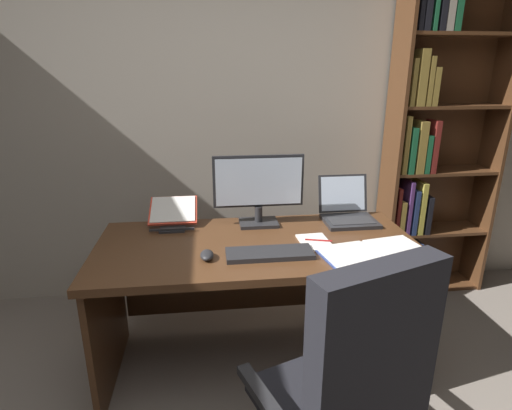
{
  "coord_description": "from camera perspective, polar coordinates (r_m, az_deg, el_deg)",
  "views": [
    {
      "loc": [
        -0.22,
        -0.82,
        1.61
      ],
      "look_at": [
        0.01,
        1.07,
        0.98
      ],
      "focal_mm": 28.75,
      "sensor_mm": 36.0,
      "label": 1
    }
  ],
  "objects": [
    {
      "name": "keyboard",
      "position": [
        1.99,
        1.9,
        -6.75
      ],
      "size": [
        0.42,
        0.15,
        0.02
      ],
      "primitive_type": "cube",
      "color": "#232326",
      "rests_on": "desk"
    },
    {
      "name": "monitor",
      "position": [
        2.32,
        0.35,
        2.12
      ],
      "size": [
        0.51,
        0.16,
        0.41
      ],
      "color": "#232326",
      "rests_on": "desk"
    },
    {
      "name": "desk",
      "position": [
        2.29,
        -0.03,
        -9.17
      ],
      "size": [
        1.66,
        0.78,
        0.76
      ],
      "color": "#4C2D19",
      "rests_on": "ground"
    },
    {
      "name": "computer_mouse",
      "position": [
        1.97,
        -6.84,
        -6.94
      ],
      "size": [
        0.06,
        0.1,
        0.04
      ],
      "primitive_type": "ellipsoid",
      "color": "#232326",
      "rests_on": "desk"
    },
    {
      "name": "pen",
      "position": [
        2.15,
        8.7,
        -4.86
      ],
      "size": [
        0.14,
        0.05,
        0.01
      ],
      "primitive_type": "cylinder",
      "rotation": [
        0.0,
        1.57,
        -0.28
      ],
      "color": "maroon",
      "rests_on": "notepad"
    },
    {
      "name": "wall_back",
      "position": [
        2.93,
        -2.66,
        12.11
      ],
      "size": [
        5.1,
        0.12,
        2.59
      ],
      "primitive_type": "cube",
      "color": "#A89E8E",
      "rests_on": "ground"
    },
    {
      "name": "notepad",
      "position": [
        2.15,
        8.18,
        -5.11
      ],
      "size": [
        0.16,
        0.22,
        0.01
      ],
      "primitive_type": "cube",
      "rotation": [
        0.0,
        0.0,
        0.06
      ],
      "color": "silver",
      "rests_on": "desk"
    },
    {
      "name": "bookshelf",
      "position": [
        3.16,
        23.12,
        7.97
      ],
      "size": [
        0.78,
        0.27,
        2.29
      ],
      "color": "#4C2D19",
      "rests_on": "ground"
    },
    {
      "name": "office_chair",
      "position": [
        1.69,
        12.36,
        -25.61
      ],
      "size": [
        0.7,
        0.63,
        1.06
      ],
      "rotation": [
        0.0,
        0.0,
        0.35
      ],
      "color": "#232326",
      "rests_on": "ground"
    },
    {
      "name": "reading_stand_with_book",
      "position": [
        2.42,
        -11.45,
        -1.09
      ],
      "size": [
        0.27,
        0.29,
        0.13
      ],
      "color": "#232326",
      "rests_on": "desk"
    },
    {
      "name": "laptop",
      "position": [
        2.49,
        12.61,
        -0.9
      ],
      "size": [
        0.3,
        0.31,
        0.25
      ],
      "color": "#232326",
      "rests_on": "desk"
    },
    {
      "name": "open_binder",
      "position": [
        2.08,
        16.14,
        -6.37
      ],
      "size": [
        0.56,
        0.35,
        0.02
      ],
      "rotation": [
        0.0,
        0.0,
        0.18
      ],
      "color": "navy",
      "rests_on": "desk"
    }
  ]
}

